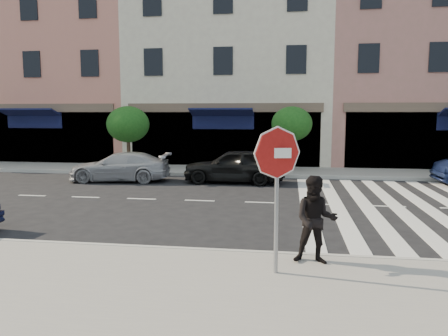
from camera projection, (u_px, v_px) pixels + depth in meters
ground at (166, 234)px, 10.49m from camera, size 120.00×120.00×0.00m
sidewalk_near at (99, 294)px, 6.80m from camera, size 60.00×4.50×0.15m
sidewalk_far at (229, 171)px, 21.27m from camera, size 60.00×3.00×0.15m
building_west_mid at (72, 48)px, 27.90m from camera, size 10.00×9.00×14.00m
building_centre at (234, 70)px, 26.55m from camera, size 11.00×9.00×11.00m
building_east_mid at (445, 48)px, 24.66m from camera, size 13.00×9.00×13.00m
street_tree_wb at (128, 125)px, 21.53m from camera, size 2.10×2.10×3.06m
street_tree_c at (292, 124)px, 20.35m from camera, size 1.90×1.90×3.04m
stop_sign at (277, 167)px, 7.27m from camera, size 0.88×0.20×2.52m
walker at (316, 220)px, 7.91m from camera, size 0.81×0.64×1.61m
car_far_left at (120, 167)px, 18.48m from camera, size 4.36×2.11×1.22m
car_far_mid at (234, 166)px, 18.05m from camera, size 4.19×1.74×1.42m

